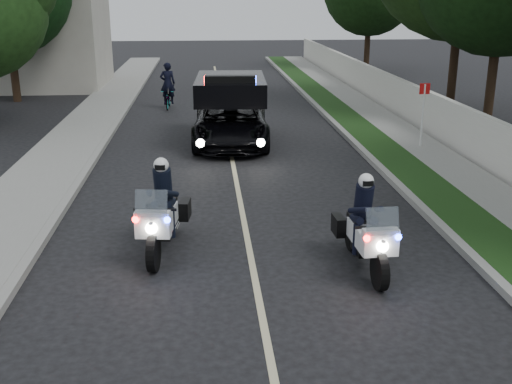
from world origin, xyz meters
The scene contains 19 objects.
ground centered at (0.00, 0.00, 0.00)m, with size 120.00×120.00×0.00m, color black.
curb_right centered at (4.10, 10.00, 0.07)m, with size 0.20×60.00×0.15m, color gray.
grass_verge centered at (4.80, 10.00, 0.08)m, with size 1.20×60.00×0.16m, color #193814.
sidewalk_right centered at (6.10, 10.00, 0.08)m, with size 1.40×60.00×0.16m, color gray.
property_wall centered at (7.10, 10.00, 0.75)m, with size 0.22×60.00×1.50m, color beige.
curb_left centered at (-4.10, 10.00, 0.07)m, with size 0.20×60.00×0.15m, color gray.
sidewalk_left centered at (-5.20, 10.00, 0.08)m, with size 2.00×60.00×0.16m, color gray.
building_far centered at (-10.00, 26.00, 3.50)m, with size 8.00×6.00×7.00m, color #A8A396.
lane_marking centered at (0.00, 10.00, 0.00)m, with size 0.12×50.00×0.01m, color #BFB78C.
police_moto_left centered at (-1.66, 3.08, 0.00)m, with size 0.75×2.15×1.83m, color silver, non-canonical shape.
police_moto_right centered at (2.02, 1.99, 0.00)m, with size 0.72×2.06×1.75m, color silver, non-canonical shape.
police_suv centered at (0.07, 12.00, 0.00)m, with size 2.41×5.20×2.53m, color black.
bicycle centered at (-2.33, 18.86, 0.00)m, with size 0.53×1.53×0.80m, color black.
cyclist centered at (-2.33, 18.86, 0.00)m, with size 0.64×0.42×1.77m, color black.
sign_post centered at (6.00, 10.49, 0.00)m, with size 0.34×0.34×2.20m, color #A5130B, non-canonical shape.
tree_right_c centered at (10.37, 15.23, 0.00)m, with size 6.77×6.77×11.28m, color black, non-canonical shape.
tree_right_d centered at (9.78, 17.61, 0.00)m, with size 7.80×7.80×13.00m, color #204115, non-canonical shape.
tree_right_e centered at (9.86, 32.15, 0.00)m, with size 5.95×5.95×9.92m, color black, non-canonical shape.
tree_left_far centered at (-9.40, 21.29, 0.00)m, with size 5.82×5.82×9.71m, color black, non-canonical shape.
Camera 1 is at (-0.82, -8.11, 4.75)m, focal length 43.40 mm.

